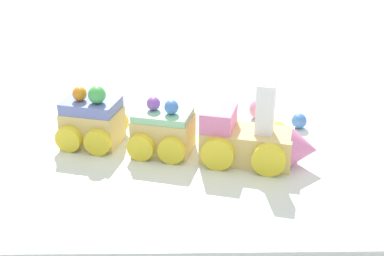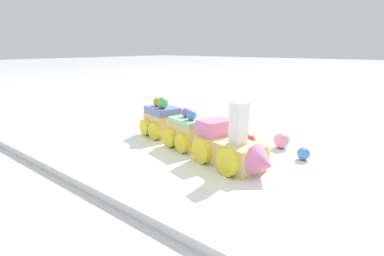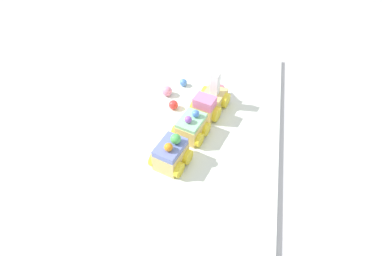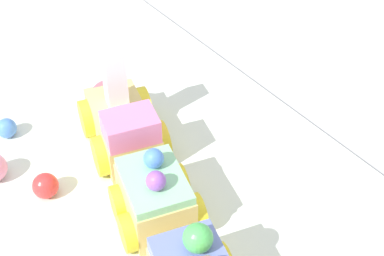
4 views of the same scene
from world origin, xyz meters
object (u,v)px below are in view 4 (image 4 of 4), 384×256
object	(u,v)px
cake_car_mint	(155,199)
gumball_blue	(6,128)
gumball_red	(45,186)
cake_train_locomotive	(120,119)

from	to	relation	value
cake_car_mint	gumball_blue	bearing A→B (deg)	34.49
gumball_red	cake_car_mint	bearing A→B (deg)	-141.17
cake_train_locomotive	gumball_blue	world-z (taller)	cake_train_locomotive
cake_train_locomotive	cake_car_mint	world-z (taller)	cake_train_locomotive
gumball_red	cake_train_locomotive	bearing A→B (deg)	-74.79
gumball_red	gumball_blue	bearing A→B (deg)	-0.97
gumball_blue	gumball_red	bearing A→B (deg)	179.03
cake_train_locomotive	cake_car_mint	distance (m)	0.11
cake_train_locomotive	gumball_red	world-z (taller)	cake_train_locomotive
gumball_blue	gumball_red	size ratio (longest dim) A/B	0.86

